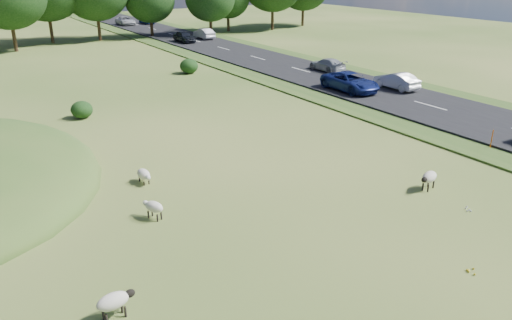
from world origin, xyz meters
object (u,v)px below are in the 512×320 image
at_px(car_1, 396,81).
at_px(car_4, 125,21).
at_px(sheep_0, 154,207).
at_px(car_7, 350,82).
at_px(car_0, 327,64).
at_px(car_6, 184,37).
at_px(car_3, 147,20).
at_px(sheep_3, 144,175).
at_px(sheep_4, 114,301).
at_px(sheep_2, 429,177).
at_px(marker_post, 492,140).
at_px(car_5, 204,34).

distance_m(car_1, car_4, 58.41).
bearing_deg(sheep_0, car_7, -84.20).
distance_m(car_0, car_7, 8.37).
bearing_deg(car_6, car_3, 80.92).
relative_size(sheep_3, car_4, 0.25).
bearing_deg(car_3, car_6, 80.92).
relative_size(sheep_0, sheep_3, 0.94).
bearing_deg(car_7, car_4, 90.00).
distance_m(sheep_4, car_6, 56.28).
distance_m(sheep_2, car_6, 50.00).
xyz_separation_m(car_3, car_6, (-3.80, -23.79, 0.11)).
relative_size(car_1, car_4, 0.84).
bearing_deg(marker_post, sheep_2, -166.77).
relative_size(sheep_2, car_3, 0.31).
bearing_deg(marker_post, car_0, 74.65).
distance_m(sheep_0, car_4, 72.24).
bearing_deg(sheep_4, sheep_3, 59.39).
relative_size(sheep_0, car_0, 0.27).
distance_m(sheep_2, car_1, 20.10).
bearing_deg(car_6, sheep_3, -117.23).
distance_m(marker_post, car_3, 71.28).
xyz_separation_m(sheep_0, sheep_3, (0.98, 3.78, -0.12)).
relative_size(car_3, car_7, 0.80).
bearing_deg(car_3, car_0, 90.00).
distance_m(marker_post, sheep_0, 19.98).
height_order(sheep_2, car_7, car_7).
bearing_deg(car_5, car_3, -90.00).
relative_size(sheep_0, car_4, 0.23).
xyz_separation_m(marker_post, car_1, (6.04, 12.99, 0.34)).
height_order(sheep_3, car_0, car_0).
xyz_separation_m(sheep_3, sheep_4, (-4.39, -9.22, 0.18)).
distance_m(marker_post, car_0, 22.82).
bearing_deg(car_0, car_7, 62.99).
xyz_separation_m(sheep_3, car_0, (24.88, 15.73, 0.42)).
bearing_deg(sheep_3, car_5, 147.60).
bearing_deg(car_5, marker_post, 82.95).
bearing_deg(car_1, car_6, -83.67).
relative_size(sheep_4, car_6, 0.29).
height_order(marker_post, car_3, car_3).
relative_size(sheep_4, car_5, 0.30).
bearing_deg(sheep_3, sheep_0, -16.63).
bearing_deg(car_7, sheep_2, -121.04).
bearing_deg(sheep_4, car_1, 23.41).
bearing_deg(sheep_0, sheep_2, -132.12).
distance_m(sheep_3, car_1, 25.78).
distance_m(car_3, car_4, 3.81).
bearing_deg(sheep_3, car_4, 159.94).
bearing_deg(sheep_2, sheep_4, -11.39).
distance_m(sheep_3, car_0, 29.44).
relative_size(car_3, car_6, 1.00).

